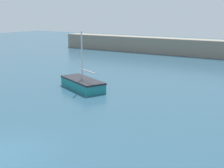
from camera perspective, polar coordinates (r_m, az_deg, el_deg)
The scene contains 3 objects.
ground_plane at distance 13.32m, azimuth -19.54°, elevation -12.36°, with size 120.00×120.00×0.20m, color #284C60.
harbor_breakwater at distance 40.46m, azimuth 18.76°, elevation 6.10°, with size 45.61×2.57×2.07m, color gray.
sailboat_short_mast at distance 22.58m, azimuth -5.42°, elevation 0.04°, with size 4.41×3.12×4.14m.
Camera 1 is at (9.78, -7.14, 5.45)m, focal length 50.00 mm.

